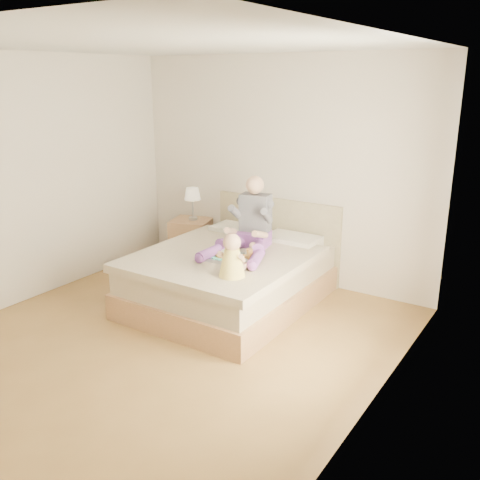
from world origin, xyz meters
The scene contains 7 objects.
room centered at (0.08, 0.01, 1.51)m, with size 4.02×4.22×2.71m.
bed centered at (0.00, 1.08, 0.32)m, with size 1.70×2.18×1.00m.
nightstand centered at (-1.19, 1.85, 0.30)m, with size 0.60×0.56×0.61m.
lamp centered at (-1.17, 1.87, 0.93)m, with size 0.21×0.21×0.43m.
adult centered at (0.13, 1.22, 0.85)m, with size 0.69×1.03×0.82m.
tray centered at (0.17, 0.81, 0.64)m, with size 0.49×0.41×0.13m.
baby centered at (0.44, 0.42, 0.78)m, with size 0.28×0.38×0.42m.
Camera 1 is at (3.12, -3.56, 2.45)m, focal length 40.00 mm.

